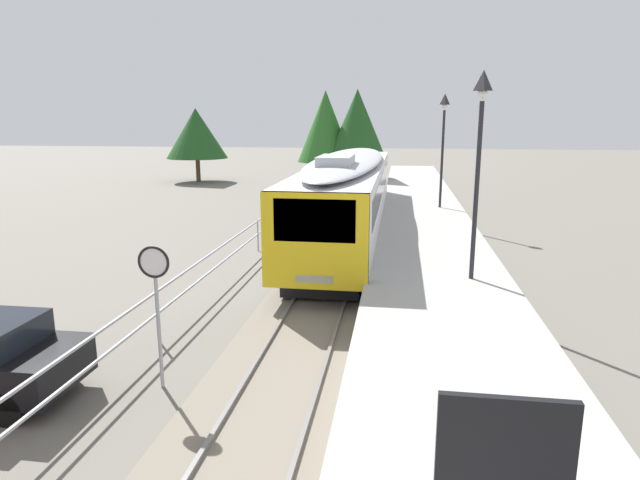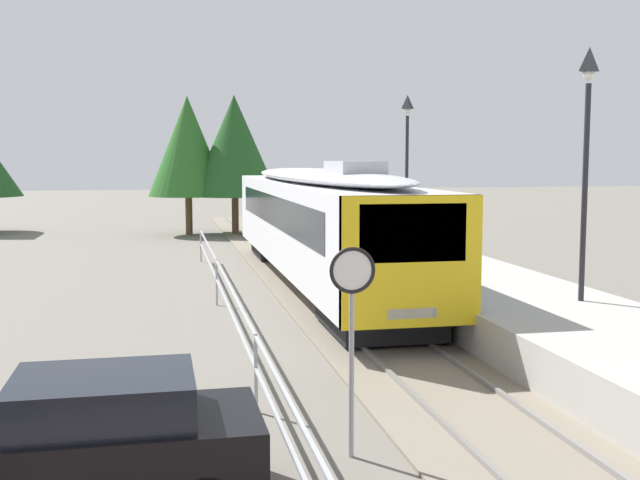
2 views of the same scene
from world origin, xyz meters
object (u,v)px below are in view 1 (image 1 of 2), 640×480
(commuter_train, at_px, (348,190))
(platform_lamp_far_end, at_px, (444,129))
(platform_notice_board, at_px, (505,450))
(speed_limit_sign, at_px, (155,282))
(platform_lamp_mid_platform, at_px, (480,137))

(commuter_train, xyz_separation_m, platform_lamp_far_end, (4.10, 3.94, 2.48))
(platform_notice_board, height_order, speed_limit_sign, speed_limit_sign)
(platform_notice_board, bearing_deg, platform_lamp_far_end, 87.46)
(platform_notice_board, distance_m, speed_limit_sign, 7.07)
(commuter_train, height_order, speed_limit_sign, commuter_train)
(commuter_train, height_order, platform_lamp_far_end, platform_lamp_far_end)
(platform_lamp_far_end, relative_size, platform_notice_board, 2.97)
(platform_lamp_mid_platform, height_order, speed_limit_sign, platform_lamp_mid_platform)
(commuter_train, height_order, platform_notice_board, commuter_train)
(platform_lamp_far_end, bearing_deg, platform_notice_board, -92.54)
(platform_notice_board, relative_size, speed_limit_sign, 0.64)
(commuter_train, bearing_deg, platform_lamp_far_end, 43.88)
(commuter_train, distance_m, speed_limit_sign, 13.76)
(commuter_train, relative_size, platform_notice_board, 10.33)
(platform_lamp_mid_platform, bearing_deg, speed_limit_sign, -140.23)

